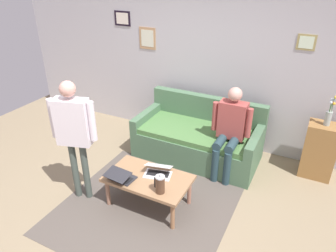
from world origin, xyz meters
name	(u,v)px	position (x,y,z in m)	size (l,w,h in m)	color
ground_plane	(132,213)	(0.00, 0.00, 0.00)	(7.68, 7.68, 0.00)	#89775B
area_rug	(145,208)	(-0.09, -0.14, 0.00)	(2.02, 1.99, 0.01)	#534B44
back_wall	(203,60)	(0.00, -2.20, 1.35)	(7.04, 0.11, 2.70)	#B6B2B9
couch	(198,138)	(-0.22, -1.58, 0.30)	(1.86, 0.92, 0.88)	#4A6C4E
coffee_table	(148,180)	(-0.09, -0.24, 0.37)	(1.02, 0.60, 0.42)	#97704C
laptop_left	(121,176)	(0.17, -0.06, 0.46)	(0.33, 0.32, 0.13)	#28282D
laptop_center	(158,171)	(-0.17, -0.36, 0.45)	(0.38, 0.32, 0.14)	silver
french_press	(160,184)	(-0.35, -0.07, 0.53)	(0.13, 0.11, 0.25)	#4C3323
side_shelf	(319,151)	(-1.91, -1.86, 0.40)	(0.42, 0.32, 0.80)	olive
flower_vase	(329,114)	(-1.91, -1.86, 0.97)	(0.09, 0.09, 0.42)	#9BA5A0
person_standing	(74,127)	(0.74, 0.01, 1.01)	(0.56, 0.28, 1.58)	#424D45
person_seated	(230,128)	(-0.75, -1.35, 0.73)	(0.55, 0.51, 1.28)	#253D44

